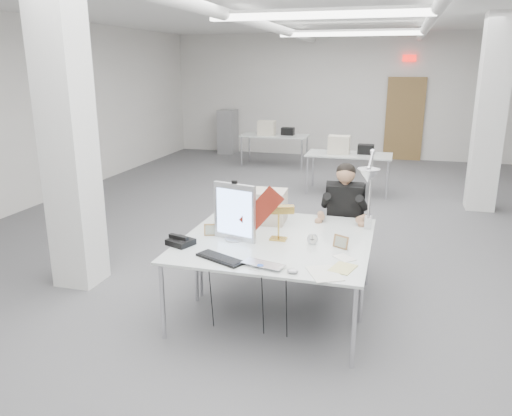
{
  "coord_description": "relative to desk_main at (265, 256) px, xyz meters",
  "views": [
    {
      "loc": [
        1.06,
        -6.54,
        2.39
      ],
      "look_at": [
        -0.23,
        -2.0,
        1.03
      ],
      "focal_mm": 35.0,
      "sensor_mm": 36.0,
      "label": 1
    }
  ],
  "objects": [
    {
      "name": "desk_phone",
      "position": [
        -0.83,
        0.03,
        0.04
      ],
      "size": [
        0.28,
        0.27,
        0.06
      ],
      "primitive_type": "cube",
      "rotation": [
        0.0,
        0.0,
        -0.37
      ],
      "color": "black",
      "rests_on": "desk_main"
    },
    {
      "name": "desk_second",
      "position": [
        0.0,
        0.9,
        0.0
      ],
      "size": [
        1.8,
        0.9,
        0.02
      ],
      "primitive_type": "cube",
      "color": "silver",
      "rests_on": "room_shell"
    },
    {
      "name": "laptop",
      "position": [
        0.04,
        -0.32,
        0.03
      ],
      "size": [
        0.41,
        0.32,
        0.03
      ],
      "primitive_type": "imported",
      "rotation": [
        0.0,
        0.0,
        -0.24
      ],
      "color": "silver",
      "rests_on": "desk_main"
    },
    {
      "name": "picture_frame_left",
      "position": [
        -0.65,
        0.36,
        0.07
      ],
      "size": [
        0.15,
        0.09,
        0.12
      ],
      "primitive_type": "cube",
      "rotation": [
        -0.21,
        0.0,
        0.34
      ],
      "color": "tan",
      "rests_on": "desk_main"
    },
    {
      "name": "office_chair",
      "position": [
        0.54,
        1.52,
        -0.27
      ],
      "size": [
        0.49,
        0.49,
        0.94
      ],
      "primitive_type": null,
      "rotation": [
        0.0,
        0.0,
        0.06
      ],
      "color": "black",
      "rests_on": "room_shell"
    },
    {
      "name": "room_shell",
      "position": [
        0.04,
        2.63,
        0.95
      ],
      "size": [
        10.04,
        14.04,
        3.24
      ],
      "color": "#4F4F51",
      "rests_on": "ground"
    },
    {
      "name": "bg_desk_b",
      "position": [
        -1.8,
        7.7,
        0.0
      ],
      "size": [
        1.6,
        0.8,
        0.02
      ],
      "primitive_type": "cube",
      "color": "silver",
      "rests_on": "room_shell"
    },
    {
      "name": "seated_person",
      "position": [
        0.54,
        1.47,
        0.16
      ],
      "size": [
        0.5,
        0.61,
        0.88
      ],
      "primitive_type": null,
      "rotation": [
        0.0,
        0.0,
        0.06
      ],
      "color": "black",
      "rests_on": "office_chair"
    },
    {
      "name": "pennant",
      "position": [
        -0.11,
        0.28,
        0.35
      ],
      "size": [
        0.43,
        0.04,
        0.47
      ],
      "primitive_type": "cube",
      "rotation": [
        0.0,
        -0.87,
        0.07
      ],
      "color": "maroon",
      "rests_on": "monitor"
    },
    {
      "name": "monitor",
      "position": [
        -0.39,
        0.31,
        0.29
      ],
      "size": [
        0.45,
        0.16,
        0.56
      ],
      "primitive_type": "cube",
      "rotation": [
        0.0,
        0.0,
        -0.26
      ],
      "color": "silver",
      "rests_on": "desk_main"
    },
    {
      "name": "keyboard",
      "position": [
        -0.34,
        -0.23,
        0.02
      ],
      "size": [
        0.49,
        0.34,
        0.02
      ],
      "primitive_type": "cube",
      "rotation": [
        0.0,
        0.0,
        -0.43
      ],
      "color": "black",
      "rests_on": "desk_main"
    },
    {
      "name": "paper_stack_a",
      "position": [
        0.57,
        -0.28,
        0.02
      ],
      "size": [
        0.36,
        0.4,
        0.01
      ],
      "primitive_type": "cube",
      "rotation": [
        0.0,
        0.0,
        0.47
      ],
      "color": "silver",
      "rests_on": "desk_main"
    },
    {
      "name": "bg_desk_a",
      "position": [
        0.2,
        5.5,
        0.0
      ],
      "size": [
        1.6,
        0.8,
        0.02
      ],
      "primitive_type": "cube",
      "color": "silver",
      "rests_on": "room_shell"
    },
    {
      "name": "paper_stack_b",
      "position": [
        0.71,
        -0.13,
        0.02
      ],
      "size": [
        0.24,
        0.29,
        0.01
      ],
      "primitive_type": "cube",
      "rotation": [
        0.0,
        0.0,
        -0.28
      ],
      "color": "#CFC77B",
      "rests_on": "desk_main"
    },
    {
      "name": "architect_lamp",
      "position": [
        0.83,
        0.78,
        0.45
      ],
      "size": [
        0.41,
        0.72,
        0.88
      ],
      "primitive_type": null,
      "rotation": [
        0.0,
        0.0,
        -0.27
      ],
      "color": "silver",
      "rests_on": "desk_second"
    },
    {
      "name": "desk_clock",
      "position": [
        0.36,
        0.39,
        0.06
      ],
      "size": [
        0.11,
        0.05,
        0.1
      ],
      "primitive_type": "cylinder",
      "rotation": [
        1.57,
        0.0,
        0.22
      ],
      "color": "silver",
      "rests_on": "desk_main"
    },
    {
      "name": "filing_cabinet",
      "position": [
        -3.5,
        9.15,
        -0.14
      ],
      "size": [
        0.45,
        0.55,
        1.2
      ],
      "primitive_type": "cube",
      "color": "gray",
      "rests_on": "room_shell"
    },
    {
      "name": "picture_frame_right",
      "position": [
        0.63,
        0.35,
        0.07
      ],
      "size": [
        0.15,
        0.11,
        0.12
      ],
      "primitive_type": "cube",
      "rotation": [
        -0.21,
        0.0,
        -0.48
      ],
      "color": "#9E6F44",
      "rests_on": "desk_main"
    },
    {
      "name": "bankers_lamp",
      "position": [
        0.02,
        0.42,
        0.2
      ],
      "size": [
        0.35,
        0.23,
        0.37
      ],
      "primitive_type": null,
      "rotation": [
        0.0,
        0.0,
        0.31
      ],
      "color": "gold",
      "rests_on": "desk_main"
    },
    {
      "name": "desk_main",
      "position": [
        0.0,
        0.0,
        0.0
      ],
      "size": [
        1.8,
        0.9,
        0.02
      ],
      "primitive_type": "cube",
      "color": "silver",
      "rests_on": "room_shell"
    },
    {
      "name": "paper_stack_c",
      "position": [
        0.69,
        0.11,
        0.02
      ],
      "size": [
        0.22,
        0.22,
        0.01
      ],
      "primitive_type": "cube",
      "rotation": [
        0.0,
        0.0,
        -0.79
      ],
      "color": "silver",
      "rests_on": "desk_main"
    },
    {
      "name": "beige_monitor",
      "position": [
        -0.22,
        0.95,
        0.19
      ],
      "size": [
        0.38,
        0.37,
        0.35
      ],
      "primitive_type": "cube",
      "rotation": [
        0.0,
        0.0,
        0.06
      ],
      "color": "#B9AC99",
      "rests_on": "desk_second"
    },
    {
      "name": "mouse",
      "position": [
        0.32,
        -0.34,
        0.03
      ],
      "size": [
        0.11,
        0.09,
        0.04
      ],
      "primitive_type": "ellipsoid",
      "rotation": [
        0.0,
        0.0,
        -0.36
      ],
      "color": "#A8A8AD",
      "rests_on": "desk_main"
    }
  ]
}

